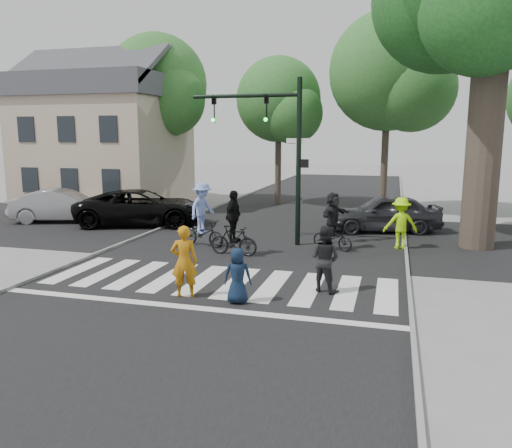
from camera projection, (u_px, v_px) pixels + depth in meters
The scene contains 22 objects.
ground at pixel (206, 292), 12.86m from camera, with size 120.00×120.00×0.00m, color gray.
road_stem at pixel (258, 250), 17.60m from camera, with size 10.00×70.00×0.01m, color black.
road_cross at pixel (277, 234), 20.45m from camera, with size 70.00×10.00×0.01m, color black.
curb_left at pixel (129, 241), 18.92m from camera, with size 0.10×70.00×0.10m, color gray.
curb_right at pixel (407, 258), 16.26m from camera, with size 0.10×70.00×0.10m, color gray.
crosswalk at pixel (215, 285), 13.48m from camera, with size 10.00×3.85×0.01m.
traffic_signal at pixel (276, 138), 17.96m from camera, with size 4.45×0.29×6.00m.
bg_tree_0 at pixel (89, 100), 30.58m from camera, with size 5.46×5.20×8.97m.
bg_tree_1 at pixel (160, 88), 28.67m from camera, with size 6.09×5.80×9.80m.
bg_tree_2 at pixel (282, 103), 28.07m from camera, with size 5.04×4.80×8.40m.
bg_tree_3 at pixel (394, 76), 25.00m from camera, with size 6.30×6.00×10.20m.
house at pixel (105, 139), 28.48m from camera, with size 8.40×8.10×8.82m.
pedestrian_woman at pixel (184, 261), 12.35m from camera, with size 0.66×0.43×1.82m, color #BD740F.
pedestrian_child at pixel (238, 276), 11.91m from camera, with size 0.66×0.43×1.36m, color #101E36.
pedestrian_adult at pixel (325, 259), 12.79m from camera, with size 0.84×0.66×1.74m, color black.
cyclist_left at pixel (203, 219), 18.05m from camera, with size 1.94×1.34×2.33m.
cyclist_mid at pixel (233, 229), 16.68m from camera, with size 1.72×1.06×2.20m.
cyclist_right at pixel (333, 224), 17.53m from camera, with size 1.69×1.56×2.04m.
car_suv at pixel (142, 207), 22.38m from camera, with size 2.66×5.77×1.60m, color black.
car_silver at pixel (63, 206), 23.23m from camera, with size 1.61×4.63×1.52m, color gray.
car_grey at pixel (384, 213), 20.86m from camera, with size 1.84×4.59×1.56m, color #2D2D32.
bystander_hivis at pixel (401, 223), 17.67m from camera, with size 1.19×0.68×1.84m, color #ACFF0A.
Camera 1 is at (4.54, -11.56, 3.98)m, focal length 35.00 mm.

